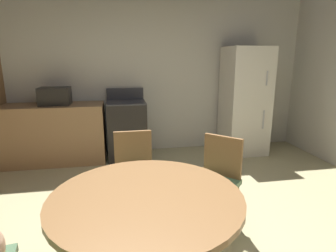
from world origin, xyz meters
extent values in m
cube|color=beige|center=(0.00, 2.86, 1.35)|extent=(5.80, 0.12, 2.70)
cube|color=#9E754C|center=(-1.64, 2.46, 0.45)|extent=(1.93, 0.60, 0.90)
cube|color=black|center=(-0.32, 2.46, 0.45)|extent=(0.60, 0.60, 0.90)
cube|color=#38383D|center=(-0.32, 2.46, 0.91)|extent=(0.60, 0.60, 0.02)
cube|color=#38383D|center=(-0.32, 2.74, 1.01)|extent=(0.60, 0.04, 0.18)
cube|color=silver|center=(1.64, 2.41, 0.88)|extent=(0.68, 0.66, 1.76)
cylinder|color=#B2B2B7|center=(1.82, 2.07, 1.28)|extent=(0.02, 0.02, 0.22)
cylinder|color=#B2B2B7|center=(1.82, 2.07, 0.63)|extent=(0.02, 0.02, 0.30)
cube|color=black|center=(-1.36, 2.46, 1.03)|extent=(0.44, 0.32, 0.26)
cylinder|color=olive|center=(-0.29, -0.34, 0.36)|extent=(0.14, 0.14, 0.72)
cylinder|color=olive|center=(-0.29, -0.34, 0.74)|extent=(1.21, 1.21, 0.04)
cylinder|color=olive|center=(-0.13, 0.47, 0.21)|extent=(0.03, 0.03, 0.43)
cylinder|color=olive|center=(-0.47, 0.46, 0.21)|extent=(0.03, 0.03, 0.43)
cylinder|color=olive|center=(-0.14, 0.81, 0.21)|extent=(0.03, 0.03, 0.43)
cylinder|color=olive|center=(-0.48, 0.80, 0.21)|extent=(0.03, 0.03, 0.43)
cube|color=#4C704C|center=(-0.31, 0.63, 0.45)|extent=(0.41, 0.41, 0.05)
cube|color=olive|center=(-0.31, 0.81, 0.66)|extent=(0.38, 0.04, 0.42)
cylinder|color=olive|center=(0.40, 0.11, 0.21)|extent=(0.03, 0.03, 0.43)
cylinder|color=olive|center=(0.16, 0.35, 0.21)|extent=(0.03, 0.03, 0.43)
cylinder|color=olive|center=(0.64, 0.35, 0.21)|extent=(0.03, 0.03, 0.43)
cylinder|color=olive|center=(0.40, 0.59, 0.21)|extent=(0.03, 0.03, 0.43)
cube|color=#4C704C|center=(0.40, 0.35, 0.45)|extent=(0.57, 0.57, 0.05)
cube|color=olive|center=(0.53, 0.47, 0.66)|extent=(0.29, 0.29, 0.42)
camera|label=1|loc=(-0.44, -1.92, 1.59)|focal=29.85mm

